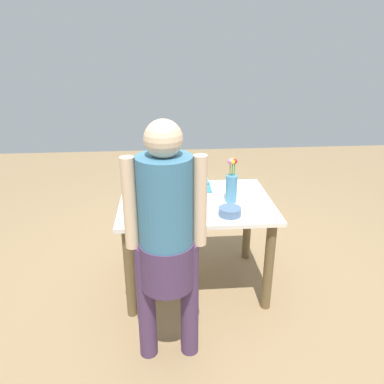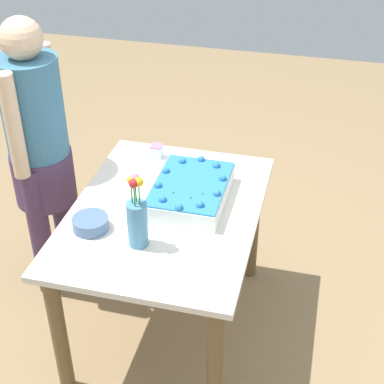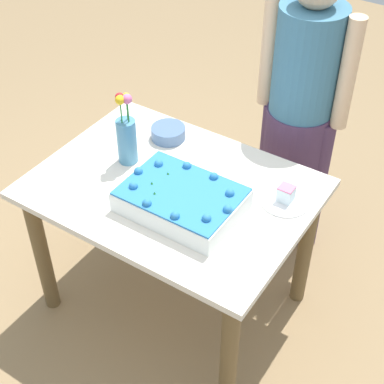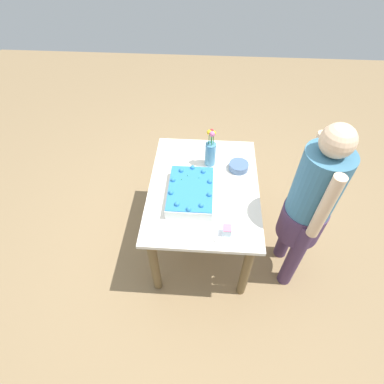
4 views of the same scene
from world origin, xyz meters
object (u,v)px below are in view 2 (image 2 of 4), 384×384
cake_knife (192,279)px  flower_vase (137,218)px  sheet_cake (191,191)px  serving_plate_with_slice (157,155)px  fruit_bowl (91,223)px  person_standing (38,143)px

cake_knife → flower_vase: 0.34m
sheet_cake → flower_vase: size_ratio=1.36×
serving_plate_with_slice → cake_knife: 0.94m
flower_vase → cake_knife: bearing=60.0°
fruit_bowl → serving_plate_with_slice: bearing=170.8°
sheet_cake → serving_plate_with_slice: 0.42m
sheet_cake → fruit_bowl: bearing=-49.0°
sheet_cake → flower_vase: 0.40m
cake_knife → person_standing: bearing=-23.9°
serving_plate_with_slice → cake_knife: bearing=25.3°
fruit_bowl → flower_vase: bearing=78.1°
cake_knife → flower_vase: (-0.16, -0.27, 0.13)m
sheet_cake → serving_plate_with_slice: sheet_cake is taller
fruit_bowl → person_standing: (-0.44, -0.45, 0.09)m
flower_vase → person_standing: bearing=-125.8°
serving_plate_with_slice → cake_knife: serving_plate_with_slice is taller
serving_plate_with_slice → person_standing: (0.20, -0.55, 0.10)m
cake_knife → person_standing: person_standing is taller
sheet_cake → cake_knife: 0.54m
cake_knife → serving_plate_with_slice: bearing=-54.4°
serving_plate_with_slice → person_standing: person_standing is taller
flower_vase → person_standing: 0.84m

